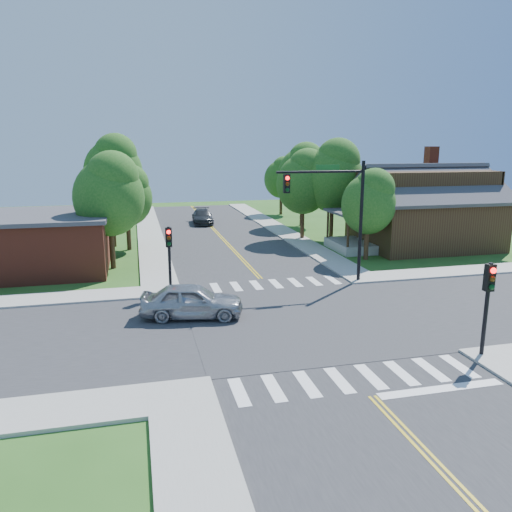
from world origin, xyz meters
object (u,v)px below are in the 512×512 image
object	(u,v)px
signal_pole_nw	(169,248)
car_dgrey	(202,217)
car_silver	(192,301)
signal_mast_ne	(335,202)
signal_pole_se	(488,292)
house_ne	(423,205)

from	to	relation	value
signal_pole_nw	car_dgrey	world-z (taller)	signal_pole_nw
car_silver	car_dgrey	distance (m)	28.60
signal_mast_ne	signal_pole_nw	distance (m)	9.76
signal_pole_se	car_silver	bearing A→B (deg)	145.54
car_silver	car_dgrey	size ratio (longest dim) A/B	1.01
signal_pole_se	house_ne	world-z (taller)	house_ne
signal_mast_ne	signal_pole_nw	size ratio (longest dim) A/B	1.89
signal_pole_nw	house_ne	world-z (taller)	house_ne
signal_mast_ne	car_dgrey	size ratio (longest dim) A/B	1.42
house_ne	car_dgrey	bearing A→B (deg)	135.14
signal_mast_ne	car_dgrey	xyz separation A→B (m)	(-4.48, 24.25, -4.13)
signal_pole_nw	house_ne	distance (m)	22.45
car_dgrey	house_ne	bearing A→B (deg)	-41.17
signal_pole_se	car_dgrey	size ratio (longest dim) A/B	0.75
signal_mast_ne	signal_pole_se	bearing A→B (deg)	-81.44
signal_pole_nw	signal_mast_ne	bearing A→B (deg)	0.07
house_ne	car_silver	distance (m)	23.79
house_ne	car_silver	xyz separation A→B (m)	(-19.98, -12.67, -2.50)
signal_mast_ne	signal_pole_nw	bearing A→B (deg)	-179.93
car_dgrey	signal_mast_ne	bearing A→B (deg)	-75.83
signal_pole_nw	house_ne	xyz separation A→B (m)	(20.71, 8.66, 0.67)
signal_pole_nw	car_silver	world-z (taller)	signal_pole_nw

